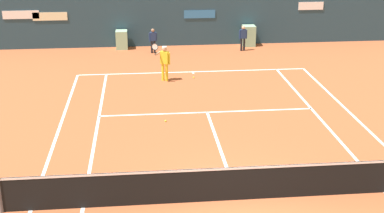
{
  "coord_description": "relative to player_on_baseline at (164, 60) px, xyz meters",
  "views": [
    {
      "loc": [
        -2.41,
        -11.96,
        7.12
      ],
      "look_at": [
        -0.72,
        4.94,
        0.8
      ],
      "focal_mm": 49.67,
      "sensor_mm": 36.0,
      "label": 1
    }
  ],
  "objects": [
    {
      "name": "tennis_ball_mid_court",
      "position": [
        1.65,
        -8.97,
        -0.91
      ],
      "size": [
        0.07,
        0.07,
        0.07
      ],
      "primitive_type": "sphere",
      "color": "#CCE033",
      "rests_on": "ground_plane"
    },
    {
      "name": "ground_plane",
      "position": [
        1.38,
        -9.9,
        -0.94
      ],
      "size": [
        80.0,
        80.0,
        0.01
      ],
      "color": "#A8512D"
    },
    {
      "name": "player_on_baseline",
      "position": [
        0.0,
        0.0,
        0.0
      ],
      "size": [
        0.8,
        0.62,
        1.79
      ],
      "rotation": [
        0.0,
        0.0,
        2.7
      ],
      "color": "yellow",
      "rests_on": "ground_plane"
    },
    {
      "name": "tennis_net",
      "position": [
        1.38,
        -10.48,
        -0.43
      ],
      "size": [
        12.1,
        0.1,
        1.07
      ],
      "color": "#4C4C51",
      "rests_on": "ground_plane"
    },
    {
      "name": "sponsor_back_wall",
      "position": [
        1.4,
        6.49,
        0.41
      ],
      "size": [
        25.0,
        1.02,
        2.8
      ],
      "color": "#233D4C",
      "rests_on": "ground_plane"
    },
    {
      "name": "ball_kid_right_post",
      "position": [
        -0.34,
        4.9,
        -0.19
      ],
      "size": [
        0.43,
        0.2,
        1.3
      ],
      "rotation": [
        0.0,
        0.0,
        3.28
      ],
      "color": "black",
      "rests_on": "ground_plane"
    },
    {
      "name": "tennis_ball_by_sideline",
      "position": [
        -0.22,
        -4.86,
        -0.91
      ],
      "size": [
        0.07,
        0.07,
        0.07
      ],
      "primitive_type": "sphere",
      "color": "#CCE033",
      "rests_on": "ground_plane"
    },
    {
      "name": "tennis_ball_near_service_line",
      "position": [
        1.32,
        0.24,
        -0.91
      ],
      "size": [
        0.07,
        0.07,
        0.07
      ],
      "primitive_type": "sphere",
      "color": "#CCE033",
      "rests_on": "ground_plane"
    },
    {
      "name": "ball_kid_left_post",
      "position": [
        4.44,
        4.9,
        -0.17
      ],
      "size": [
        0.45,
        0.2,
        1.34
      ],
      "rotation": [
        0.0,
        0.0,
        3.25
      ],
      "color": "black",
      "rests_on": "ground_plane"
    }
  ]
}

